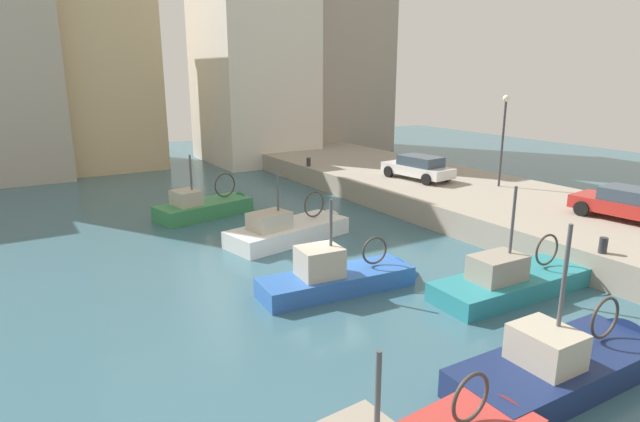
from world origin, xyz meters
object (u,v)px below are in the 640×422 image
at_px(fishing_boat_navy, 569,374).
at_px(parked_car_red, 629,204).
at_px(fishing_boat_green, 210,213).
at_px(fishing_boat_teal, 519,288).
at_px(mooring_bollard_mid, 309,162).
at_px(parked_car_white, 418,167).
at_px(fishing_boat_white, 295,236).
at_px(mooring_bollard_south, 603,245).
at_px(fishing_boat_blue, 344,285).
at_px(quay_streetlamp, 504,125).

height_order(fishing_boat_navy, parked_car_red, fishing_boat_navy).
relative_size(fishing_boat_green, fishing_boat_teal, 0.88).
bearing_deg(fishing_boat_teal, mooring_bollard_mid, 81.73).
height_order(fishing_boat_green, parked_car_white, fishing_boat_green).
height_order(fishing_boat_white, parked_car_red, fishing_boat_white).
bearing_deg(parked_car_white, fishing_boat_teal, -116.50).
xyz_separation_m(parked_car_white, mooring_bollard_mid, (-3.16, 7.03, -0.43)).
relative_size(fishing_boat_green, parked_car_white, 1.33).
bearing_deg(fishing_boat_green, parked_car_red, -46.99).
distance_m(fishing_boat_green, mooring_bollard_south, 18.07).
relative_size(fishing_boat_blue, mooring_bollard_mid, 11.37).
bearing_deg(fishing_boat_teal, parked_car_red, 5.95).
relative_size(fishing_boat_green, quay_streetlamp, 1.22).
distance_m(fishing_boat_blue, fishing_boat_teal, 5.92).
bearing_deg(fishing_boat_teal, fishing_boat_green, 110.30).
bearing_deg(quay_streetlamp, parked_car_white, 123.98).
distance_m(parked_car_white, mooring_bollard_mid, 7.72).
height_order(fishing_boat_blue, fishing_boat_teal, fishing_boat_teal).
height_order(parked_car_red, mooring_bollard_south, parked_car_red).
height_order(fishing_boat_white, fishing_boat_navy, fishing_boat_navy).
height_order(fishing_boat_green, fishing_boat_navy, fishing_boat_navy).
height_order(fishing_boat_white, mooring_bollard_south, fishing_boat_white).
bearing_deg(fishing_boat_white, parked_car_red, -36.12).
bearing_deg(fishing_boat_green, fishing_boat_white, -72.72).
distance_m(fishing_boat_navy, parked_car_white, 18.55).
xyz_separation_m(fishing_boat_navy, parked_car_white, (9.24, 15.99, 1.79)).
bearing_deg(fishing_boat_navy, mooring_bollard_south, 26.41).
xyz_separation_m(fishing_boat_blue, mooring_bollard_mid, (7.69, 15.64, 1.32)).
relative_size(fishing_boat_white, quay_streetlamp, 1.37).
height_order(fishing_boat_navy, mooring_bollard_south, fishing_boat_navy).
bearing_deg(parked_car_white, fishing_boat_navy, -120.03).
xyz_separation_m(fishing_boat_blue, fishing_boat_navy, (1.61, -7.38, -0.04)).
height_order(fishing_boat_white, quay_streetlamp, quay_streetlamp).
bearing_deg(mooring_bollard_south, quay_streetlamp, 58.66).
bearing_deg(parked_car_white, fishing_boat_green, 165.06).
bearing_deg(parked_car_white, fishing_boat_blue, -141.60).
bearing_deg(parked_car_red, fishing_boat_blue, 169.00).
bearing_deg(fishing_boat_blue, fishing_boat_teal, -33.24).
xyz_separation_m(fishing_boat_blue, fishing_boat_teal, (4.95, -3.24, -0.03)).
bearing_deg(fishing_boat_teal, fishing_boat_navy, -128.84).
distance_m(fishing_boat_green, fishing_boat_navy, 19.16).
bearing_deg(mooring_bollard_mid, fishing_boat_blue, -116.19).
bearing_deg(parked_car_white, mooring_bollard_south, -103.71).
bearing_deg(fishing_boat_teal, quay_streetlamp, 44.18).
bearing_deg(fishing_boat_blue, fishing_boat_green, 92.76).
bearing_deg(fishing_boat_blue, quay_streetlamp, 20.22).
xyz_separation_m(fishing_boat_teal, fishing_boat_navy, (-3.33, -4.14, -0.01)).
relative_size(fishing_boat_navy, mooring_bollard_mid, 11.96).
bearing_deg(parked_car_red, quay_streetlamp, 84.14).
bearing_deg(mooring_bollard_south, fishing_boat_navy, -153.59).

